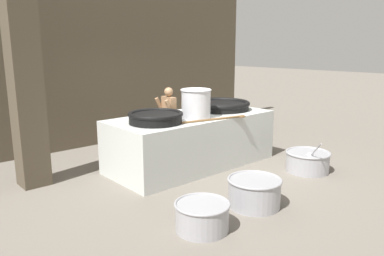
{
  "coord_description": "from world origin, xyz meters",
  "views": [
    {
      "loc": [
        -4.87,
        -5.46,
        2.37
      ],
      "look_at": [
        0.0,
        0.0,
        0.77
      ],
      "focal_mm": 35.0,
      "sensor_mm": 36.0,
      "label": 1
    }
  ],
  "objects": [
    {
      "name": "support_pillar",
      "position": [
        -2.8,
        1.02,
        2.16
      ],
      "size": [
        0.46,
        0.46,
        4.32
      ],
      "primitive_type": "cube",
      "color": "#4C4233",
      "rests_on": "ground_plane"
    },
    {
      "name": "back_wall",
      "position": [
        0.0,
        2.88,
        2.16
      ],
      "size": [
        8.64,
        0.24,
        4.32
      ],
      "primitive_type": "cube",
      "color": "#4C4233",
      "rests_on": "ground_plane"
    },
    {
      "name": "prep_bowl_vegetables",
      "position": [
        1.4,
        -1.79,
        0.22
      ],
      "size": [
        0.88,
        0.94,
        0.73
      ],
      "color": "#9E9EA3",
      "rests_on": "ground_plane"
    },
    {
      "name": "cook",
      "position": [
        0.33,
        1.17,
        0.79
      ],
      "size": [
        0.37,
        0.56,
        1.47
      ],
      "rotation": [
        0.0,
        0.0,
        3.02
      ],
      "color": "#9E7551",
      "rests_on": "ground_plane"
    },
    {
      "name": "prep_bowl_meat",
      "position": [
        -0.64,
        -2.13,
        0.24
      ],
      "size": [
        0.82,
        0.82,
        0.44
      ],
      "color": "#9E9EA3",
      "rests_on": "ground_plane"
    },
    {
      "name": "giant_wok_far",
      "position": [
        0.93,
        0.13,
        1.12
      ],
      "size": [
        1.3,
        1.3,
        0.19
      ],
      "color": "black",
      "rests_on": "hearth_platform"
    },
    {
      "name": "ground_plane",
      "position": [
        0.0,
        0.0,
        0.0
      ],
      "size": [
        60.0,
        60.0,
        0.0
      ],
      "primitive_type": "plane",
      "color": "slate"
    },
    {
      "name": "giant_wok_near",
      "position": [
        -0.98,
        -0.13,
        1.13
      ],
      "size": [
        0.99,
        0.99,
        0.2
      ],
      "color": "black",
      "rests_on": "hearth_platform"
    },
    {
      "name": "stock_pot",
      "position": [
        -0.11,
        -0.24,
        1.31
      ],
      "size": [
        0.59,
        0.59,
        0.55
      ],
      "color": "silver",
      "rests_on": "hearth_platform"
    },
    {
      "name": "hearth_platform",
      "position": [
        0.0,
        0.0,
        0.51
      ],
      "size": [
        3.38,
        1.49,
        1.03
      ],
      "color": "silver",
      "rests_on": "ground_plane"
    },
    {
      "name": "stirring_paddle",
      "position": [
        0.04,
        -0.66,
        1.04
      ],
      "size": [
        1.36,
        0.37,
        0.04
      ],
      "rotation": [
        0.0,
        0.0,
        -0.22
      ],
      "color": "brown",
      "rests_on": "hearth_platform"
    },
    {
      "name": "prep_bowl_extra",
      "position": [
        -1.74,
        -2.16,
        0.21
      ],
      "size": [
        0.74,
        0.74,
        0.38
      ],
      "color": "#9E9EA3",
      "rests_on": "ground_plane"
    }
  ]
}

